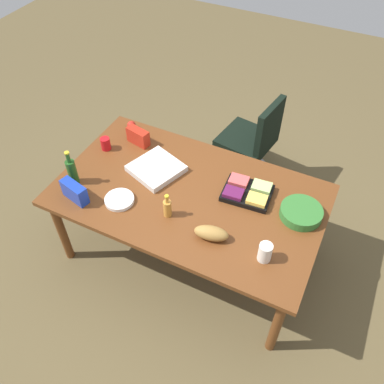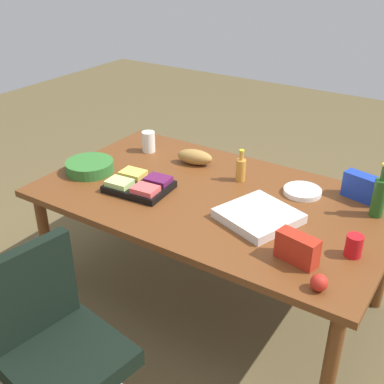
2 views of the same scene
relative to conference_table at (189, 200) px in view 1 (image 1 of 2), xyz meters
The scene contains 15 objects.
ground_plane 0.69m from the conference_table, ahead, with size 10.00×10.00×0.00m, color brown.
conference_table is the anchor object (origin of this frame).
office_chair 1.20m from the conference_table, 95.03° to the right, with size 0.56×0.56×0.93m.
mayo_jar 0.78m from the conference_table, 156.46° to the left, with size 0.09×0.09×0.14m, color white.
chip_bag_red 0.75m from the conference_table, 27.78° to the right, with size 0.20×0.08×0.14m, color red.
wine_bottle 0.92m from the conference_table, 18.15° to the left, with size 0.08×0.08×0.31m.
apple_red 0.95m from the conference_table, 30.87° to the right, with size 0.08×0.08×0.08m, color red.
bread_loaf 0.46m from the conference_table, 136.66° to the left, with size 0.24×0.11×0.10m, color #A77B3C.
fruit_platter 0.45m from the conference_table, 155.52° to the right, with size 0.38×0.31×0.07m.
pizza_box 0.37m from the conference_table, 17.48° to the right, with size 0.36×0.36×0.05m, color silver.
paper_plate_stack 0.53m from the conference_table, 34.73° to the left, with size 0.22×0.22×0.03m, color white.
dressing_bottle 0.30m from the conference_table, 80.33° to the left, with size 0.07×0.07×0.20m.
red_solo_cup 0.88m from the conference_table, 10.39° to the right, with size 0.08×0.08×0.11m, color red.
chip_bag_blue 0.86m from the conference_table, 29.64° to the left, with size 0.22×0.08×0.15m, color #1A39AF.
salad_bowl 0.84m from the conference_table, 169.02° to the right, with size 0.30×0.30×0.07m, color #32712D.
Camera 1 is at (-0.95, 1.88, 3.02)m, focal length 38.13 mm.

